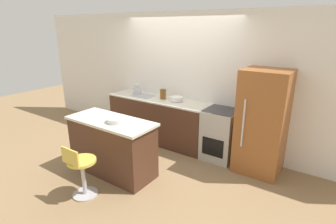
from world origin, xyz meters
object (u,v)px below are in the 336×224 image
object	(u,v)px
oven_range	(220,134)
refrigerator	(262,122)
kettle	(137,90)
stool_chair	(81,171)
mixing_bowl	(177,99)

from	to	relation	value
oven_range	refrigerator	bearing A→B (deg)	-2.31
kettle	stool_chair	bearing A→B (deg)	-68.41
stool_chair	kettle	size ratio (longest dim) A/B	3.55
stool_chair	kettle	world-z (taller)	kettle
refrigerator	oven_range	bearing A→B (deg)	177.69
oven_range	refrigerator	distance (m)	0.81
oven_range	kettle	world-z (taller)	kettle
stool_chair	mixing_bowl	size ratio (longest dim) A/B	3.30
mixing_bowl	refrigerator	bearing A→B (deg)	-2.68
kettle	refrigerator	bearing A→B (deg)	-1.67
oven_range	stool_chair	world-z (taller)	oven_range
kettle	mixing_bowl	world-z (taller)	kettle
refrigerator	stool_chair	xyz separation A→B (m)	(-1.83, -2.14, -0.45)
oven_range	kettle	bearing A→B (deg)	178.56
refrigerator	mixing_bowl	bearing A→B (deg)	177.32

